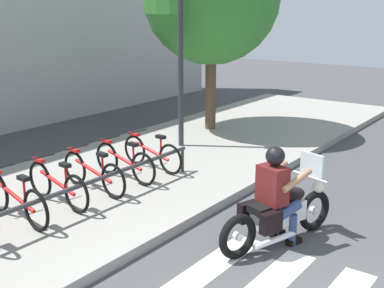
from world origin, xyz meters
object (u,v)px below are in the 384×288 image
at_px(bicycle_2, 16,199).
at_px(bicycle_4, 93,173).
at_px(bicycle_6, 152,153).
at_px(bike_rack, 81,187).
at_px(motorcycle, 280,213).
at_px(rider, 276,189).
at_px(bicycle_5, 124,162).
at_px(street_lamp, 181,48).
at_px(bicycle_3, 57,185).

relative_size(bicycle_2, bicycle_4, 1.03).
xyz_separation_m(bicycle_6, bike_rack, (-2.28, -0.56, 0.09)).
distance_m(motorcycle, bicycle_4, 3.32).
bearing_deg(rider, bicycle_2, 119.25).
xyz_separation_m(bicycle_5, street_lamp, (2.48, 0.61, 1.85)).
distance_m(bicycle_3, street_lamp, 4.45).
bearing_deg(bicycle_5, rider, -97.83).
bearing_deg(motorcycle, bike_rack, 112.65).
distance_m(bicycle_3, bicycle_5, 1.52).
xyz_separation_m(bicycle_4, street_lamp, (3.24, 0.61, 1.86)).
bearing_deg(street_lamp, rider, -127.09).
height_order(rider, bicycle_3, rider).
height_order(motorcycle, bike_rack, motorcycle).
bearing_deg(motorcycle, bicycle_4, 96.64).
xyz_separation_m(rider, bicycle_3, (-1.07, 3.27, -0.32)).
distance_m(bicycle_6, street_lamp, 2.61).
bearing_deg(bicycle_2, street_lamp, 7.26).
relative_size(bicycle_4, bicycle_6, 1.05).
bearing_deg(bicycle_4, street_lamp, 10.59).
bearing_deg(bicycle_6, motorcycle, -109.02).
bearing_deg(bicycle_6, bicycle_3, -179.98).
xyz_separation_m(bicycle_3, bicycle_5, (1.52, 0.00, -0.00)).
distance_m(bicycle_3, bicycle_4, 0.76).
bearing_deg(bicycle_2, bike_rack, -36.09).
height_order(motorcycle, bicycle_3, motorcycle).
xyz_separation_m(motorcycle, bike_rack, (-1.15, 2.75, 0.12)).
bearing_deg(bicycle_3, bicycle_2, 179.98).
distance_m(bicycle_4, street_lamp, 3.79).
distance_m(bicycle_6, bike_rack, 2.35).
xyz_separation_m(bicycle_2, bicycle_6, (3.04, 0.00, -0.01)).
xyz_separation_m(motorcycle, bicycle_2, (-1.91, 3.30, 0.04)).
bearing_deg(street_lamp, bicycle_3, -171.38).
xyz_separation_m(bicycle_2, bicycle_5, (2.28, -0.00, -0.01)).
relative_size(bicycle_2, bicycle_5, 1.06).
relative_size(bicycle_3, bike_rack, 0.31).
bearing_deg(bicycle_2, motorcycle, -59.98).
bearing_deg(street_lamp, motorcycle, -126.20).
distance_m(rider, bicycle_3, 3.46).
height_order(bicycle_3, bike_rack, bicycle_3).
bearing_deg(bicycle_3, bicycle_6, 0.02).
relative_size(bicycle_6, street_lamp, 0.41).
height_order(bicycle_2, bicycle_3, bicycle_2).
bearing_deg(bicycle_2, rider, -60.75).
bearing_deg(bicycle_6, bicycle_4, -179.99).
xyz_separation_m(motorcycle, bicycle_4, (-0.38, 3.30, 0.04)).
distance_m(motorcycle, street_lamp, 5.20).
relative_size(motorcycle, rider, 1.43).
distance_m(bike_rack, street_lamp, 4.53).
bearing_deg(bicycle_6, bike_rack, -166.34).
height_order(bicycle_2, bike_rack, bicycle_2).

